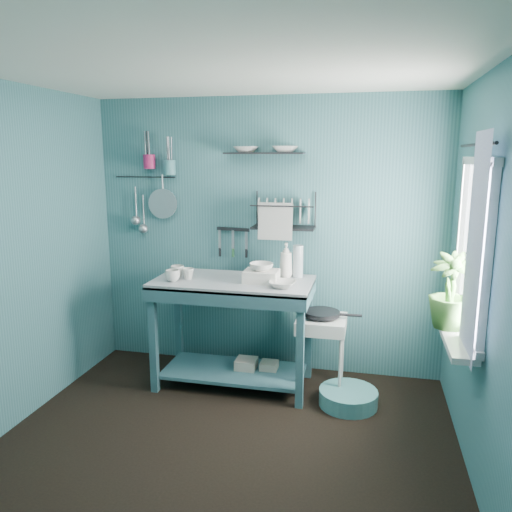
% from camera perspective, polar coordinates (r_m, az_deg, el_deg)
% --- Properties ---
extents(floor, '(3.20, 3.20, 0.00)m').
position_cam_1_polar(floor, '(3.66, -4.01, -21.48)').
color(floor, black).
rests_on(floor, ground).
extents(ceiling, '(3.20, 3.20, 0.00)m').
position_cam_1_polar(ceiling, '(3.11, -4.70, 20.92)').
color(ceiling, silver).
rests_on(ceiling, ground).
extents(wall_back, '(3.20, 0.00, 3.20)m').
position_cam_1_polar(wall_back, '(4.58, 1.20, 2.22)').
color(wall_back, '#336469').
rests_on(wall_back, ground).
extents(wall_front, '(3.20, 0.00, 3.20)m').
position_cam_1_polar(wall_front, '(1.85, -18.47, -12.68)').
color(wall_front, '#336469').
rests_on(wall_front, ground).
extents(wall_left, '(0.00, 3.00, 3.00)m').
position_cam_1_polar(wall_left, '(3.93, -27.23, -0.63)').
color(wall_left, '#336469').
rests_on(wall_left, ground).
extents(wall_right, '(0.00, 3.00, 3.00)m').
position_cam_1_polar(wall_right, '(3.10, 25.30, -3.43)').
color(wall_right, '#336469').
rests_on(wall_right, ground).
extents(work_counter, '(1.34, 0.67, 0.95)m').
position_cam_1_polar(work_counter, '(4.38, -2.58, -8.76)').
color(work_counter, '#2E5861').
rests_on(work_counter, floor).
extents(mug_left, '(0.12, 0.12, 0.10)m').
position_cam_1_polar(mug_left, '(4.23, -9.51, -2.23)').
color(mug_left, silver).
rests_on(mug_left, work_counter).
extents(mug_mid, '(0.14, 0.14, 0.09)m').
position_cam_1_polar(mug_mid, '(4.28, -7.77, -2.02)').
color(mug_mid, silver).
rests_on(mug_mid, work_counter).
extents(mug_right, '(0.17, 0.17, 0.10)m').
position_cam_1_polar(mug_right, '(4.38, -8.97, -1.73)').
color(mug_right, silver).
rests_on(mug_right, work_counter).
extents(wash_tub, '(0.28, 0.22, 0.10)m').
position_cam_1_polar(wash_tub, '(4.15, 0.62, -2.32)').
color(wash_tub, silver).
rests_on(wash_tub, work_counter).
extents(tub_bowl, '(0.20, 0.19, 0.06)m').
position_cam_1_polar(tub_bowl, '(4.13, 0.62, -1.24)').
color(tub_bowl, silver).
rests_on(tub_bowl, wash_tub).
extents(soap_bottle, '(0.11, 0.12, 0.30)m').
position_cam_1_polar(soap_bottle, '(4.30, 3.45, -0.47)').
color(soap_bottle, silver).
rests_on(soap_bottle, work_counter).
extents(water_bottle, '(0.09, 0.09, 0.28)m').
position_cam_1_polar(water_bottle, '(4.31, 4.81, -0.60)').
color(water_bottle, '#9FADB1').
rests_on(water_bottle, work_counter).
extents(counter_bowl, '(0.22, 0.22, 0.05)m').
position_cam_1_polar(counter_bowl, '(3.99, 3.03, -3.23)').
color(counter_bowl, silver).
rests_on(counter_bowl, work_counter).
extents(hotplate_stand, '(0.46, 0.46, 0.65)m').
position_cam_1_polar(hotplate_stand, '(4.36, 7.41, -11.04)').
color(hotplate_stand, silver).
rests_on(hotplate_stand, floor).
extents(frying_pan, '(0.30, 0.30, 0.03)m').
position_cam_1_polar(frying_pan, '(4.23, 7.53, -6.50)').
color(frying_pan, black).
rests_on(frying_pan, hotplate_stand).
extents(knife_strip, '(0.32, 0.06, 0.03)m').
position_cam_1_polar(knife_strip, '(4.62, -2.63, 3.08)').
color(knife_strip, black).
rests_on(knife_strip, wall_back).
extents(dish_rack, '(0.58, 0.32, 0.32)m').
position_cam_1_polar(dish_rack, '(4.39, 3.18, 5.21)').
color(dish_rack, black).
rests_on(dish_rack, wall_back).
extents(upper_shelf, '(0.70, 0.18, 0.01)m').
position_cam_1_polar(upper_shelf, '(4.43, 0.95, 11.66)').
color(upper_shelf, black).
rests_on(upper_shelf, wall_back).
extents(shelf_bowl_left, '(0.23, 0.23, 0.05)m').
position_cam_1_polar(shelf_bowl_left, '(4.46, -1.16, 12.50)').
color(shelf_bowl_left, silver).
rests_on(shelf_bowl_left, upper_shelf).
extents(shelf_bowl_right, '(0.22, 0.22, 0.05)m').
position_cam_1_polar(shelf_bowl_right, '(4.39, 3.35, 11.96)').
color(shelf_bowl_right, silver).
rests_on(shelf_bowl_right, upper_shelf).
extents(utensil_cup_magenta, '(0.11, 0.11, 0.13)m').
position_cam_1_polar(utensil_cup_magenta, '(4.79, -12.10, 10.50)').
color(utensil_cup_magenta, '#9E1D4F').
rests_on(utensil_cup_magenta, wall_back).
extents(utensil_cup_teal, '(0.11, 0.11, 0.13)m').
position_cam_1_polar(utensil_cup_teal, '(4.71, -9.84, 9.94)').
color(utensil_cup_teal, teal).
rests_on(utensil_cup_teal, wall_back).
extents(colander, '(0.28, 0.03, 0.28)m').
position_cam_1_polar(colander, '(4.80, -10.61, 5.90)').
color(colander, '#A5A7AC').
rests_on(colander, wall_back).
extents(ladle_outer, '(0.01, 0.01, 0.30)m').
position_cam_1_polar(ladle_outer, '(4.92, -13.58, 5.97)').
color(ladle_outer, '#A5A7AC').
rests_on(ladle_outer, wall_back).
extents(ladle_inner, '(0.01, 0.01, 0.30)m').
position_cam_1_polar(ladle_inner, '(4.90, -12.74, 5.06)').
color(ladle_inner, '#A5A7AC').
rests_on(ladle_inner, wall_back).
extents(hook_rail, '(0.60, 0.01, 0.01)m').
position_cam_1_polar(hook_rail, '(4.87, -12.53, 8.81)').
color(hook_rail, black).
rests_on(hook_rail, wall_back).
extents(window_glass, '(0.00, 1.10, 1.10)m').
position_cam_1_polar(window_glass, '(3.50, 23.75, 0.82)').
color(window_glass, white).
rests_on(window_glass, wall_right).
extents(windowsill, '(0.16, 0.95, 0.04)m').
position_cam_1_polar(windowsill, '(3.63, 21.66, -8.31)').
color(windowsill, silver).
rests_on(windowsill, wall_right).
extents(curtain, '(0.00, 1.35, 1.35)m').
position_cam_1_polar(curtain, '(3.18, 23.65, 0.78)').
color(curtain, silver).
rests_on(curtain, wall_right).
extents(curtain_rod, '(0.02, 1.05, 0.02)m').
position_cam_1_polar(curtain_rod, '(3.44, 23.88, 11.56)').
color(curtain_rod, black).
rests_on(curtain_rod, wall_right).
extents(potted_plant, '(0.35, 0.35, 0.52)m').
position_cam_1_polar(potted_plant, '(3.62, 21.37, -3.71)').
color(potted_plant, '#3B6D2B').
rests_on(potted_plant, windowsill).
extents(storage_tin_large, '(0.18, 0.18, 0.22)m').
position_cam_1_polar(storage_tin_large, '(4.54, -1.12, -12.97)').
color(storage_tin_large, tan).
rests_on(storage_tin_large, floor).
extents(storage_tin_small, '(0.15, 0.15, 0.20)m').
position_cam_1_polar(storage_tin_small, '(4.53, 1.50, -13.17)').
color(storage_tin_small, tan).
rests_on(storage_tin_small, floor).
extents(floor_basin, '(0.47, 0.47, 0.13)m').
position_cam_1_polar(floor_basin, '(4.25, 10.49, -15.64)').
color(floor_basin, teal).
rests_on(floor_basin, floor).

